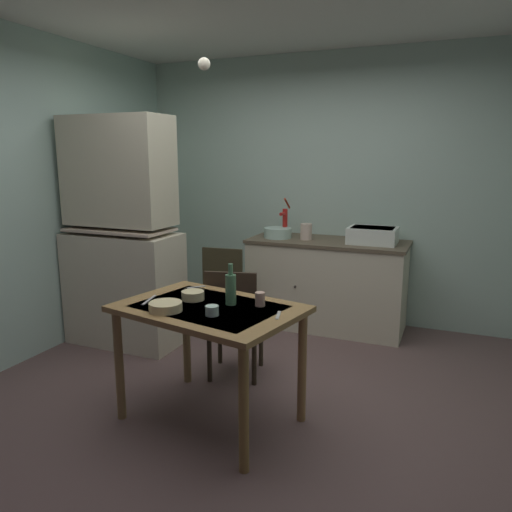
% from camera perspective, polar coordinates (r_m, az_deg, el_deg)
% --- Properties ---
extents(ground_plane, '(4.88, 4.88, 0.00)m').
position_cam_1_polar(ground_plane, '(3.63, -1.18, -15.84)').
color(ground_plane, brown).
extents(wall_back, '(3.98, 0.10, 2.67)m').
position_cam_1_polar(wall_back, '(5.11, 7.85, 7.74)').
color(wall_back, '#AAC6B7').
rests_on(wall_back, ground).
extents(wall_left, '(0.10, 3.96, 2.67)m').
position_cam_1_polar(wall_left, '(4.43, -25.64, 6.11)').
color(wall_left, '#A7C9BC').
rests_on(wall_left, ground).
extents(hutch_cabinet, '(1.01, 0.50, 2.00)m').
position_cam_1_polar(hutch_cabinet, '(4.46, -15.35, 1.73)').
color(hutch_cabinet, beige).
rests_on(hutch_cabinet, ground).
extents(counter_cabinet, '(1.52, 0.64, 0.87)m').
position_cam_1_polar(counter_cabinet, '(4.86, 8.23, -3.23)').
color(counter_cabinet, beige).
rests_on(counter_cabinet, ground).
extents(sink_basin, '(0.44, 0.34, 0.15)m').
position_cam_1_polar(sink_basin, '(4.67, 13.46, 2.39)').
color(sink_basin, white).
rests_on(sink_basin, counter_cabinet).
extents(hand_pump, '(0.05, 0.27, 0.39)m').
position_cam_1_polar(hand_pump, '(4.91, 3.39, 4.22)').
color(hand_pump, '#B21E19').
rests_on(hand_pump, counter_cabinet).
extents(mixing_bowl_counter, '(0.27, 0.27, 0.10)m').
position_cam_1_polar(mixing_bowl_counter, '(4.86, 2.55, 2.72)').
color(mixing_bowl_counter, '#ADD1C1').
rests_on(mixing_bowl_counter, counter_cabinet).
extents(stoneware_crock, '(0.11, 0.11, 0.16)m').
position_cam_1_polar(stoneware_crock, '(4.77, 5.88, 2.85)').
color(stoneware_crock, beige).
rests_on(stoneware_crock, counter_cabinet).
extents(dining_table, '(1.23, 0.96, 0.76)m').
position_cam_1_polar(dining_table, '(3.08, -5.47, -7.69)').
color(dining_table, olive).
rests_on(dining_table, ground).
extents(chair_far_side, '(0.48, 0.48, 0.86)m').
position_cam_1_polar(chair_far_side, '(3.71, -2.56, -7.45)').
color(chair_far_side, '#30281A').
rests_on(chair_far_side, ground).
extents(chair_by_counter, '(0.44, 0.44, 0.85)m').
position_cam_1_polar(chair_by_counter, '(4.61, -3.40, -3.66)').
color(chair_by_counter, '#2D2D1C').
rests_on(chair_by_counter, ground).
extents(serving_bowl_wide, '(0.20, 0.20, 0.05)m').
position_cam_1_polar(serving_bowl_wide, '(2.99, -10.50, -5.82)').
color(serving_bowl_wide, beige).
rests_on(serving_bowl_wide, dining_table).
extents(soup_bowl_small, '(0.15, 0.15, 0.06)m').
position_cam_1_polar(soup_bowl_small, '(3.19, -7.37, -4.58)').
color(soup_bowl_small, beige).
rests_on(soup_bowl_small, dining_table).
extents(mug_dark, '(0.08, 0.08, 0.06)m').
position_cam_1_polar(mug_dark, '(2.87, -5.16, -6.37)').
color(mug_dark, '#ADD1C1').
rests_on(mug_dark, dining_table).
extents(teacup_mint, '(0.06, 0.06, 0.09)m').
position_cam_1_polar(teacup_mint, '(3.03, 0.48, -5.05)').
color(teacup_mint, tan).
rests_on(teacup_mint, dining_table).
extents(glass_bottle, '(0.07, 0.07, 0.26)m').
position_cam_1_polar(glass_bottle, '(3.04, -2.96, -3.78)').
color(glass_bottle, '#4C7F56').
rests_on(glass_bottle, dining_table).
extents(table_knife, '(0.06, 0.21, 0.00)m').
position_cam_1_polar(table_knife, '(3.22, -12.37, -5.02)').
color(table_knife, silver).
rests_on(table_knife, dining_table).
extents(teaspoon_near_bowl, '(0.10, 0.12, 0.00)m').
position_cam_1_polar(teaspoon_near_bowl, '(3.47, -7.00, -3.62)').
color(teaspoon_near_bowl, beige).
rests_on(teaspoon_near_bowl, dining_table).
extents(teaspoon_by_cup, '(0.05, 0.14, 0.00)m').
position_cam_1_polar(teaspoon_by_cup, '(2.86, 2.61, -6.91)').
color(teaspoon_by_cup, beige).
rests_on(teaspoon_by_cup, dining_table).
extents(pendant_bulb, '(0.08, 0.08, 0.08)m').
position_cam_1_polar(pendant_bulb, '(3.37, -6.07, 21.39)').
color(pendant_bulb, '#F9EFCC').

